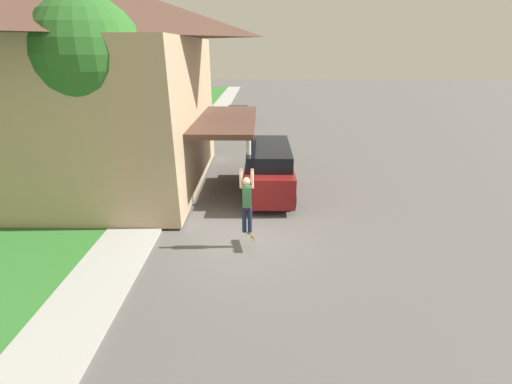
% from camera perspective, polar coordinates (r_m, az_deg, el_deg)
% --- Properties ---
extents(ground_plane, '(120.00, 120.00, 0.00)m').
position_cam_1_polar(ground_plane, '(11.15, -2.48, -7.76)').
color(ground_plane, '#54514F').
extents(lawn, '(10.00, 80.00, 0.08)m').
position_cam_1_polar(lawn, '(18.67, -26.73, 2.79)').
color(lawn, '#2D6B28').
rests_on(lawn, ground_plane).
extents(sidewalk, '(1.80, 80.00, 0.10)m').
position_cam_1_polar(sidewalk, '(17.09, -13.52, 2.99)').
color(sidewalk, '#9E9E99').
rests_on(sidewalk, ground_plane).
extents(house, '(13.37, 9.48, 8.53)m').
position_cam_1_polar(house, '(16.45, -29.11, 16.01)').
color(house, tan).
rests_on(house, lawn).
extents(lawn_tree_near, '(3.35, 3.35, 7.11)m').
position_cam_1_polar(lawn_tree_near, '(12.45, -26.02, 19.77)').
color(lawn_tree_near, brown).
rests_on(lawn_tree_near, lawn).
extents(suv_parked, '(2.03, 4.59, 2.04)m').
position_cam_1_polar(suv_parked, '(14.13, 2.09, 3.85)').
color(suv_parked, maroon).
rests_on(suv_parked, ground_plane).
extents(car_down_street, '(1.92, 4.44, 1.30)m').
position_cam_1_polar(car_down_street, '(28.51, -3.10, 12.68)').
color(car_down_street, navy).
rests_on(car_down_street, ground_plane).
extents(skateboarder, '(0.41, 0.23, 2.01)m').
position_cam_1_polar(skateboarder, '(9.99, -1.54, -1.40)').
color(skateboarder, '#192347').
rests_on(skateboarder, ground_plane).
extents(skateboard, '(0.40, 0.76, 0.33)m').
position_cam_1_polar(skateboard, '(10.54, -1.09, -7.14)').
color(skateboard, '#A89323').
rests_on(skateboard, ground_plane).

